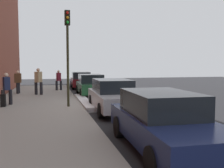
% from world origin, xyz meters
% --- Properties ---
extents(ground_plane, '(56.00, 56.00, 0.00)m').
position_xyz_m(ground_plane, '(0.00, 0.00, 0.00)').
color(ground_plane, black).
extents(sidewalk, '(28.00, 4.60, 0.15)m').
position_xyz_m(sidewalk, '(0.00, -3.30, 0.07)').
color(sidewalk, gray).
rests_on(sidewalk, ground).
extents(lane_stripe_centre, '(28.00, 0.14, 0.01)m').
position_xyz_m(lane_stripe_centre, '(0.00, 3.20, 0.00)').
color(lane_stripe_centre, gold).
rests_on(lane_stripe_centre, ground).
extents(snow_bank_curb, '(5.79, 0.56, 0.22)m').
position_xyz_m(snow_bank_curb, '(-2.09, -0.70, 0.11)').
color(snow_bank_curb, white).
rests_on(snow_bank_curb, ground).
extents(parked_car_maroon, '(4.27, 2.00, 1.51)m').
position_xyz_m(parked_car_maroon, '(-11.62, 0.28, 0.76)').
color(parked_car_maroon, black).
rests_on(parked_car_maroon, ground).
extents(parked_car_green, '(4.76, 1.99, 1.51)m').
position_xyz_m(parked_car_green, '(-5.92, 0.31, 0.76)').
color(parked_car_green, black).
rests_on(parked_car_green, ground).
extents(parked_car_silver, '(4.69, 1.99, 1.51)m').
position_xyz_m(parked_car_silver, '(0.60, 0.33, 0.76)').
color(parked_car_silver, black).
rests_on(parked_car_silver, ground).
extents(parked_car_navy, '(4.69, 2.01, 1.51)m').
position_xyz_m(parked_car_navy, '(6.29, 0.25, 0.76)').
color(parked_car_navy, black).
rests_on(parked_car_navy, ground).
extents(pedestrian_burgundy_coat, '(0.49, 0.52, 1.62)m').
position_xyz_m(pedestrian_burgundy_coat, '(-8.66, -1.89, 1.01)').
color(pedestrian_burgundy_coat, black).
rests_on(pedestrian_burgundy_coat, sidewalk).
extents(pedestrian_tan_coat, '(0.58, 0.55, 1.82)m').
position_xyz_m(pedestrian_tan_coat, '(-5.87, -3.35, 1.12)').
color(pedestrian_tan_coat, black).
rests_on(pedestrian_tan_coat, sidewalk).
extents(pedestrian_brown_coat, '(0.54, 0.47, 1.65)m').
position_xyz_m(pedestrian_brown_coat, '(-6.97, -4.82, 1.03)').
color(pedestrian_brown_coat, black).
rests_on(pedestrian_brown_coat, sidewalk).
extents(pedestrian_navy_coat, '(0.52, 0.52, 1.65)m').
position_xyz_m(pedestrian_navy_coat, '(-1.61, -4.75, 1.03)').
color(pedestrian_navy_coat, black).
rests_on(pedestrian_navy_coat, sidewalk).
extents(traffic_light_pole, '(0.35, 0.26, 4.68)m').
position_xyz_m(traffic_light_pole, '(-0.33, -1.71, 3.29)').
color(traffic_light_pole, '#2D2D19').
rests_on(traffic_light_pole, sidewalk).
extents(rolling_suitcase, '(0.34, 0.22, 0.98)m').
position_xyz_m(rolling_suitcase, '(-1.06, -4.84, 0.46)').
color(rolling_suitcase, black).
rests_on(rolling_suitcase, sidewalk).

